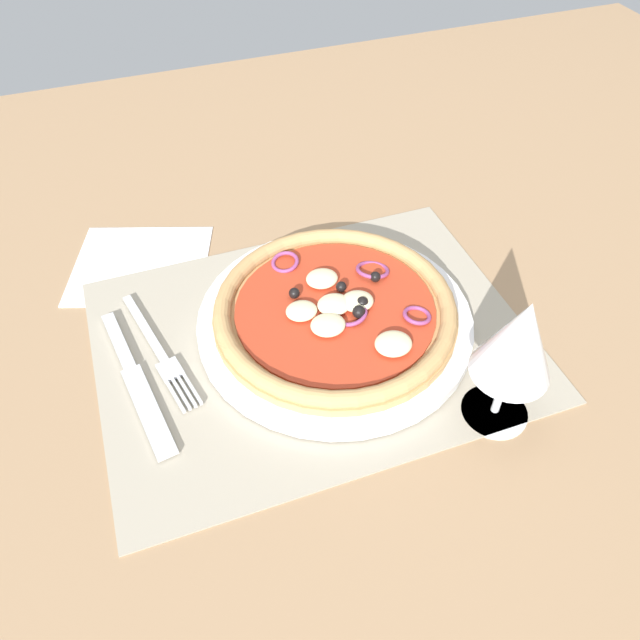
# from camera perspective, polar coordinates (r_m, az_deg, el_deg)

# --- Properties ---
(ground_plane) EXTENTS (1.90, 1.40, 0.02)m
(ground_plane) POSITION_cam_1_polar(r_m,az_deg,el_deg) (0.67, -0.70, -2.53)
(ground_plane) COLOR #9E7A56
(placemat) EXTENTS (0.45, 0.34, 0.00)m
(placemat) POSITION_cam_1_polar(r_m,az_deg,el_deg) (0.66, -0.71, -1.73)
(placemat) COLOR #A39984
(placemat) RESTS_ON ground_plane
(plate) EXTENTS (0.30, 0.30, 0.01)m
(plate) POSITION_cam_1_polar(r_m,az_deg,el_deg) (0.66, 1.39, -0.09)
(plate) COLOR white
(plate) RESTS_ON placemat
(pizza) EXTENTS (0.26, 0.26, 0.03)m
(pizza) POSITION_cam_1_polar(r_m,az_deg,el_deg) (0.65, 1.46, 0.99)
(pizza) COLOR tan
(pizza) RESTS_ON plate
(fork) EXTENTS (0.05, 0.18, 0.00)m
(fork) POSITION_cam_1_polar(r_m,az_deg,el_deg) (0.66, -14.59, -3.16)
(fork) COLOR silver
(fork) RESTS_ON placemat
(knife) EXTENTS (0.05, 0.20, 0.01)m
(knife) POSITION_cam_1_polar(r_m,az_deg,el_deg) (0.64, -16.79, -5.49)
(knife) COLOR silver
(knife) RESTS_ON placemat
(wine_glass) EXTENTS (0.07, 0.07, 0.15)m
(wine_glass) POSITION_cam_1_polar(r_m,az_deg,el_deg) (0.55, 18.00, -2.10)
(wine_glass) COLOR silver
(wine_glass) RESTS_ON ground_plane
(napkin) EXTENTS (0.20, 0.19, 0.00)m
(napkin) POSITION_cam_1_polar(r_m,az_deg,el_deg) (0.77, -16.37, 5.02)
(napkin) COLOR white
(napkin) RESTS_ON ground_plane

